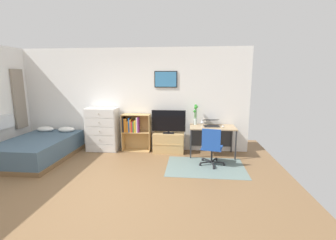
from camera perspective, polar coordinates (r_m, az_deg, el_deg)
name	(u,v)px	position (r m, az deg, el deg)	size (l,w,h in m)	color
ground_plane	(100,189)	(4.42, -16.34, -16.06)	(7.20, 7.20, 0.00)	brown
wall_back_with_posters	(133,100)	(6.30, -8.64, 5.00)	(6.12, 0.09, 2.70)	white
area_rug	(205,167)	(5.25, 9.21, -11.32)	(1.70, 1.20, 0.01)	slate
bed	(39,148)	(6.40, -29.13, -6.15)	(1.37, 2.04, 0.63)	brown
dresser	(103,129)	(6.40, -15.82, -2.25)	(0.82, 0.46, 1.15)	silver
bookshelf	(134,129)	(6.20, -8.37, -2.22)	(0.75, 0.30, 0.99)	tan
tv_stand	(169,143)	(6.08, 0.15, -5.61)	(0.79, 0.41, 0.51)	tan
television	(169,122)	(5.93, 0.14, -0.45)	(0.87, 0.16, 0.60)	black
desk	(212,131)	(5.95, 10.82, -2.66)	(1.12, 0.64, 0.74)	tan
office_chair	(212,146)	(5.20, 10.67, -6.32)	(0.58, 0.57, 0.86)	#232326
laptop	(211,123)	(5.92, 10.59, -0.77)	(0.42, 0.45, 0.17)	#333338
computer_mouse	(223,126)	(5.84, 13.39, -1.54)	(0.06, 0.10, 0.03)	silver
bamboo_vase	(195,115)	(5.98, 6.79, 1.34)	(0.12, 0.12, 0.52)	silver
wine_glass	(202,122)	(5.71, 8.39, -0.42)	(0.07, 0.07, 0.18)	silver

